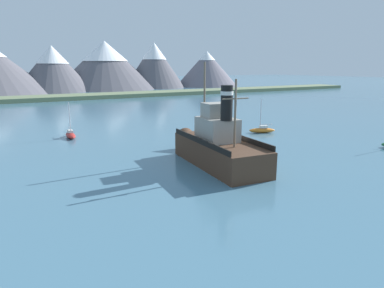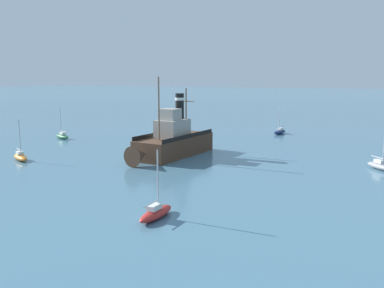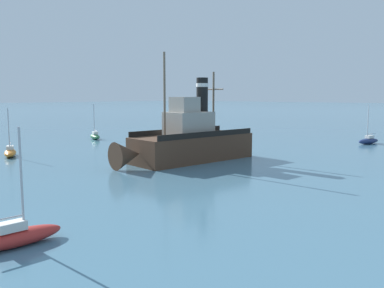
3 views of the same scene
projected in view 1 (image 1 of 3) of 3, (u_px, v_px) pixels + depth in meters
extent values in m
plane|color=#477289|center=(220.00, 162.00, 34.49)|extent=(600.00, 600.00, 0.00)
cone|color=#56545B|center=(53.00, 69.00, 133.06)|extent=(29.75, 29.75, 17.51)
cone|color=white|center=(52.00, 54.00, 131.88)|extent=(12.34, 12.34, 6.92)
cone|color=#56545B|center=(105.00, 65.00, 149.24)|extent=(44.69, 44.69, 20.37)
cone|color=white|center=(105.00, 51.00, 147.94)|extent=(19.87, 19.87, 8.63)
cone|color=#56545B|center=(154.00, 65.00, 158.27)|extent=(28.34, 28.34, 20.44)
cone|color=white|center=(154.00, 51.00, 156.87)|extent=(11.34, 11.34, 7.79)
cone|color=slate|center=(207.00, 69.00, 170.32)|extent=(31.02, 31.02, 16.98)
cone|color=white|center=(207.00, 56.00, 168.93)|extent=(8.53, 8.53, 4.45)
cube|color=#6B7A56|center=(64.00, 97.00, 101.41)|extent=(240.00, 12.00, 1.20)
cube|color=#4C3323|center=(219.00, 153.00, 33.18)|extent=(5.66, 12.40, 2.40)
cone|color=#4C3323|center=(189.00, 139.00, 39.57)|extent=(2.60, 2.64, 2.35)
cube|color=#9E998E|center=(217.00, 129.00, 33.12)|extent=(3.41, 4.30, 2.20)
cube|color=#9E998E|center=(215.00, 110.00, 33.16)|extent=(2.40, 2.22, 1.40)
cylinder|color=black|center=(227.00, 103.00, 31.01)|extent=(1.10, 1.10, 3.20)
cylinder|color=silver|center=(227.00, 93.00, 30.82)|extent=(1.16, 1.16, 0.35)
cylinder|color=#75604C|center=(204.00, 99.00, 35.02)|extent=(0.20, 0.20, 7.50)
cylinder|color=#75604C|center=(235.00, 114.00, 29.86)|extent=(0.20, 0.20, 6.00)
cylinder|color=#75604C|center=(236.00, 99.00, 29.57)|extent=(2.60, 0.40, 0.12)
cube|color=black|center=(199.00, 141.00, 31.98)|extent=(1.34, 11.35, 0.50)
cube|color=black|center=(239.00, 137.00, 33.74)|extent=(1.34, 11.35, 0.50)
ellipsoid|color=orange|center=(262.00, 130.00, 49.94)|extent=(3.89, 2.70, 0.70)
cube|color=silver|center=(264.00, 127.00, 49.84)|extent=(1.27, 1.07, 0.36)
cylinder|color=#B7B7BC|center=(261.00, 114.00, 49.38)|extent=(0.10, 0.10, 4.20)
cylinder|color=#B7B7BC|center=(266.00, 124.00, 49.78)|extent=(1.64, 0.88, 0.08)
ellipsoid|color=#B22823|center=(71.00, 135.00, 46.27)|extent=(1.24, 3.84, 0.70)
cube|color=silver|center=(70.00, 131.00, 46.32)|extent=(0.68, 1.12, 0.36)
cylinder|color=#B7B7BC|center=(70.00, 118.00, 45.47)|extent=(0.10, 0.10, 4.20)
cylinder|color=#B7B7BC|center=(69.00, 128.00, 46.58)|extent=(0.15, 1.80, 0.08)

